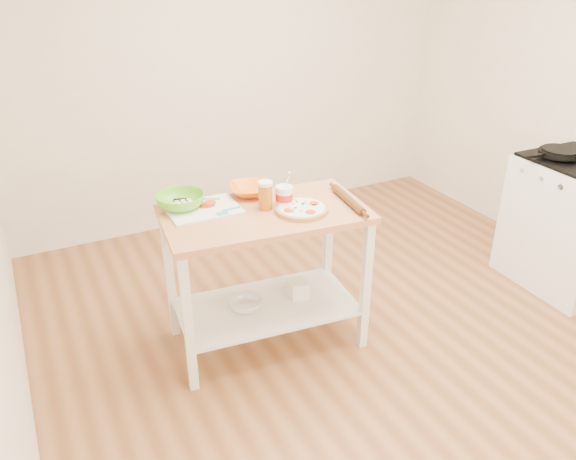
# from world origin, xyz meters

# --- Properties ---
(room_shell) EXTENTS (4.04, 4.54, 2.74)m
(room_shell) POSITION_xyz_m (0.00, 0.00, 1.35)
(room_shell) COLOR #9B6339
(room_shell) RESTS_ON ground
(prep_island) EXTENTS (1.22, 0.75, 0.90)m
(prep_island) POSITION_xyz_m (-0.60, 0.38, 0.65)
(prep_island) COLOR tan
(prep_island) RESTS_ON ground
(gas_stove) EXTENTS (0.68, 0.79, 1.11)m
(gas_stove) POSITION_xyz_m (1.66, 0.02, 0.47)
(gas_stove) COLOR white
(gas_stove) RESTS_ON ground
(skillet) EXTENTS (0.45, 0.28, 0.03)m
(skillet) POSITION_xyz_m (1.55, 0.18, 0.97)
(skillet) COLOR black
(skillet) RESTS_ON gas_stove
(pizza) EXTENTS (0.30, 0.30, 0.05)m
(pizza) POSITION_xyz_m (-0.42, 0.28, 0.92)
(pizza) COLOR tan
(pizza) RESTS_ON prep_island
(cutting_board) EXTENTS (0.41, 0.31, 0.04)m
(cutting_board) POSITION_xyz_m (-0.91, 0.56, 0.91)
(cutting_board) COLOR white
(cutting_board) RESTS_ON prep_island
(spatula) EXTENTS (0.15, 0.06, 0.01)m
(spatula) POSITION_xyz_m (-0.80, 0.45, 0.92)
(spatula) COLOR #2EADA9
(spatula) RESTS_ON cutting_board
(knife) EXTENTS (0.26, 0.12, 0.01)m
(knife) POSITION_xyz_m (-0.94, 0.69, 0.92)
(knife) COLOR silver
(knife) RESTS_ON cutting_board
(orange_bowl) EXTENTS (0.32, 0.32, 0.06)m
(orange_bowl) POSITION_xyz_m (-0.58, 0.64, 0.93)
(orange_bowl) COLOR orange
(orange_bowl) RESTS_ON prep_island
(green_bowl) EXTENTS (0.28, 0.28, 0.09)m
(green_bowl) POSITION_xyz_m (-1.01, 0.63, 0.94)
(green_bowl) COLOR #63C72A
(green_bowl) RESTS_ON prep_island
(beer_pint) EXTENTS (0.08, 0.08, 0.17)m
(beer_pint) POSITION_xyz_m (-0.58, 0.41, 0.98)
(beer_pint) COLOR #B56111
(beer_pint) RESTS_ON prep_island
(yogurt_tub) EXTENTS (0.10, 0.10, 0.22)m
(yogurt_tub) POSITION_xyz_m (-0.47, 0.39, 0.96)
(yogurt_tub) COLOR white
(yogurt_tub) RESTS_ON prep_island
(rolling_pin) EXTENTS (0.09, 0.39, 0.04)m
(rolling_pin) POSITION_xyz_m (-0.12, 0.26, 0.92)
(rolling_pin) COLOR #5A3514
(rolling_pin) RESTS_ON prep_island
(shelf_glass_bowl) EXTENTS (0.26, 0.26, 0.06)m
(shelf_glass_bowl) POSITION_xyz_m (-0.73, 0.40, 0.29)
(shelf_glass_bowl) COLOR silver
(shelf_glass_bowl) RESTS_ON prep_island
(shelf_bin) EXTENTS (0.12, 0.12, 0.11)m
(shelf_bin) POSITION_xyz_m (-0.39, 0.37, 0.32)
(shelf_bin) COLOR white
(shelf_bin) RESTS_ON prep_island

